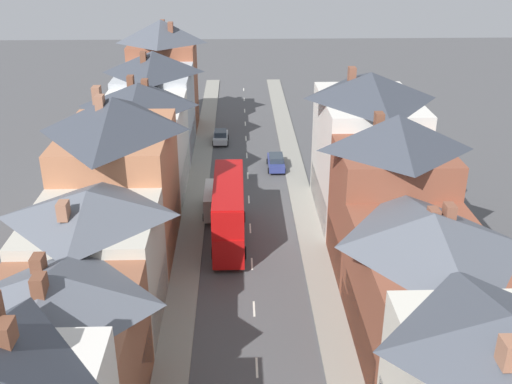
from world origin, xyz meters
name	(u,v)px	position (x,y,z in m)	size (l,w,h in m)	color
pavement_left	(193,218)	(-5.10, 38.00, 0.07)	(2.20, 104.00, 0.14)	gray
pavement_right	(306,217)	(5.10, 38.00, 0.07)	(2.20, 104.00, 0.14)	gray
centre_line_dashes	(250,228)	(0.00, 36.00, 0.01)	(0.14, 97.80, 0.01)	silver
terrace_row_left	(112,204)	(-10.18, 29.25, 5.70)	(8.00, 80.22, 13.78)	brown
terrace_row_right	(436,287)	(10.18, 17.97, 5.53)	(8.00, 55.44, 13.32)	#B2704C
double_decker_bus_lead	(229,210)	(-1.81, 33.91, 2.82)	(2.74, 10.80, 5.30)	#B70F0F
car_near_silver	(276,162)	(3.10, 49.88, 0.82)	(1.90, 4.45, 1.62)	navy
car_parked_right_a	(221,136)	(-3.10, 58.47, 0.81)	(1.90, 3.91, 1.61)	#B7BABF
delivery_van	(215,200)	(-3.10, 39.05, 1.34)	(2.20, 5.20, 2.41)	silver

